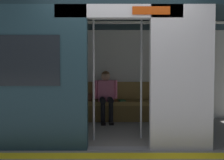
{
  "coord_description": "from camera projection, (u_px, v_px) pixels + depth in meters",
  "views": [
    {
      "loc": [
        0.1,
        3.74,
        1.25
      ],
      "look_at": [
        0.1,
        -1.17,
        1.02
      ],
      "focal_mm": 39.12,
      "sensor_mm": 36.0,
      "label": 1
    }
  ],
  "objects": [
    {
      "name": "grab_pole_door",
      "position": [
        94.0,
        78.0,
        4.21
      ],
      "size": [
        0.04,
        0.04,
        2.19
      ],
      "primitive_type": "cylinder",
      "color": "silver",
      "rests_on": "ground_plane"
    },
    {
      "name": "handbag",
      "position": [
        86.0,
        97.0,
        5.92
      ],
      "size": [
        0.26,
        0.15,
        0.17
      ],
      "color": "brown",
      "rests_on": "bench_seat"
    },
    {
      "name": "train_car",
      "position": [
        114.0,
        55.0,
        4.85
      ],
      "size": [
        6.4,
        2.59,
        2.33
      ],
      "color": "silver",
      "rests_on": "ground_plane"
    },
    {
      "name": "person_seated",
      "position": [
        106.0,
        92.0,
        5.78
      ],
      "size": [
        0.55,
        0.7,
        1.2
      ],
      "color": "pink",
      "rests_on": "ground_plane"
    },
    {
      "name": "platform_edge_strip",
      "position": [
        119.0,
        156.0,
        3.5
      ],
      "size": [
        8.0,
        0.24,
        0.01
      ],
      "primitive_type": "cube",
      "color": "yellow",
      "rests_on": "ground_plane"
    },
    {
      "name": "grab_pole_far",
      "position": [
        141.0,
        77.0,
        4.34
      ],
      "size": [
        0.04,
        0.04,
        2.19
      ],
      "primitive_type": "cylinder",
      "color": "silver",
      "rests_on": "ground_plane"
    },
    {
      "name": "book",
      "position": [
        122.0,
        100.0,
        5.89
      ],
      "size": [
        0.19,
        0.25,
        0.03
      ],
      "primitive_type": "cube",
      "rotation": [
        0.0,
        0.0,
        0.22
      ],
      "color": "#33723F",
      "rests_on": "bench_seat"
    },
    {
      "name": "ground_plane",
      "position": [
        118.0,
        149.0,
        3.79
      ],
      "size": [
        60.0,
        60.0,
        0.0
      ],
      "primitive_type": "plane",
      "color": "gray"
    },
    {
      "name": "bench_seat",
      "position": [
        116.0,
        106.0,
        5.85
      ],
      "size": [
        2.67,
        0.44,
        0.47
      ],
      "color": "olive",
      "rests_on": "ground_plane"
    }
  ]
}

